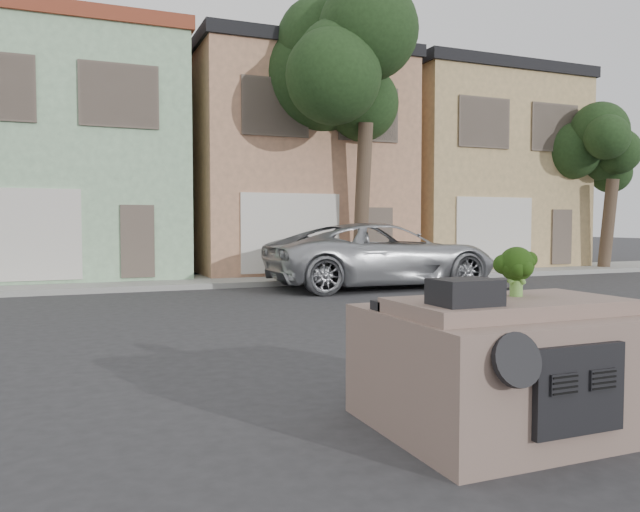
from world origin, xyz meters
TOP-DOWN VIEW (x-y plane):
  - ground_plane at (0.00, 0.00)m, footprint 120.00×120.00m
  - sidewalk at (0.00, 10.50)m, footprint 40.00×3.00m
  - townhouse_mint at (-3.50, 14.50)m, footprint 7.20×8.20m
  - townhouse_tan at (4.00, 14.50)m, footprint 7.20×8.20m
  - townhouse_beige at (11.50, 14.50)m, footprint 7.20×8.20m
  - silver_pickup at (4.58, 7.69)m, footprint 6.37×3.05m
  - tree_near at (5.00, 9.80)m, footprint 4.40×4.00m
  - tree_far at (15.00, 9.80)m, footprint 3.20×3.00m
  - car_dashboard at (0.00, -3.00)m, footprint 2.00×1.80m
  - instrument_hump at (-0.58, -3.35)m, footprint 0.48×0.38m
  - wiper_arm at (0.28, -2.62)m, footprint 0.69×0.15m
  - broccoli at (0.17, -3.04)m, footprint 0.46×0.46m

SIDE VIEW (x-z plane):
  - ground_plane at x=0.00m, z-range 0.00..0.00m
  - silver_pickup at x=4.58m, z-range -0.88..0.88m
  - sidewalk at x=0.00m, z-range 0.00..0.15m
  - car_dashboard at x=0.00m, z-range 0.00..1.12m
  - wiper_arm at x=0.28m, z-range 1.12..1.14m
  - instrument_hump at x=-0.58m, z-range 1.12..1.32m
  - broccoli at x=0.17m, z-range 1.12..1.55m
  - tree_far at x=15.00m, z-range 0.00..6.00m
  - townhouse_mint at x=-3.50m, z-range 0.00..7.55m
  - townhouse_tan at x=4.00m, z-range 0.00..7.55m
  - townhouse_beige at x=11.50m, z-range 0.00..7.55m
  - tree_near at x=5.00m, z-range 0.00..8.50m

